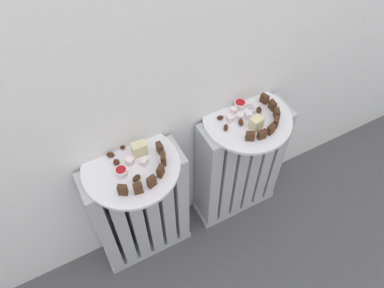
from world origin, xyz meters
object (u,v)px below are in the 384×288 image
at_px(jam_bowl_left, 121,172).
at_px(fork, 254,112).
at_px(plate_left, 131,166).
at_px(plate_right, 247,119).
at_px(radiator_left, 141,211).
at_px(jam_bowl_right, 240,104).
at_px(radiator_right, 239,167).

bearing_deg(jam_bowl_left, fork, 3.20).
distance_m(plate_left, plate_right, 0.42).
height_order(radiator_left, plate_left, plate_left).
xyz_separation_m(radiator_left, plate_left, (0.00, 0.00, 0.29)).
relative_size(jam_bowl_right, fork, 0.41).
relative_size(plate_left, jam_bowl_left, 8.18).
height_order(radiator_right, plate_right, plate_right).
xyz_separation_m(plate_left, plate_right, (0.42, 0.00, 0.00)).
bearing_deg(radiator_right, fork, 15.29).
distance_m(radiator_right, plate_left, 0.51).
bearing_deg(plate_left, radiator_right, 0.00).
distance_m(radiator_left, radiator_right, 0.42).
distance_m(radiator_left, jam_bowl_left, 0.31).
bearing_deg(radiator_right, jam_bowl_left, -177.65).
bearing_deg(plate_right, radiator_right, 0.00).
xyz_separation_m(radiator_right, jam_bowl_right, (0.00, 0.05, 0.30)).
bearing_deg(jam_bowl_right, radiator_right, -93.60).
distance_m(plate_left, jam_bowl_left, 0.04).
xyz_separation_m(radiator_left, radiator_right, (0.42, 0.00, 0.00)).
distance_m(plate_left, fork, 0.45).
distance_m(radiator_right, jam_bowl_left, 0.55).
bearing_deg(plate_left, radiator_left, 180.00).
distance_m(plate_right, fork, 0.03).
relative_size(jam_bowl_left, jam_bowl_right, 0.92).
bearing_deg(plate_right, radiator_left, 180.00).
bearing_deg(jam_bowl_left, plate_right, 2.35).
distance_m(radiator_right, jam_bowl_right, 0.31).
distance_m(plate_right, jam_bowl_right, 0.06).
relative_size(plate_left, jam_bowl_right, 7.49).
relative_size(plate_right, fork, 3.11).
relative_size(radiator_left, plate_left, 1.83).
height_order(radiator_left, plate_right, plate_right).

